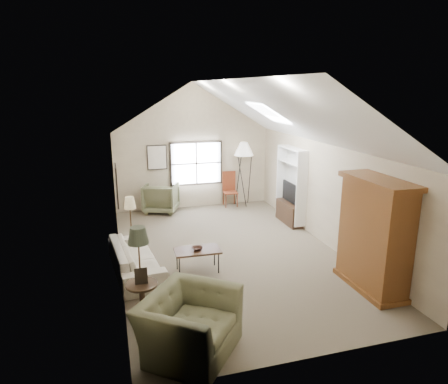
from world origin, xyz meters
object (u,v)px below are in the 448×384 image
object	(u,v)px
armoire	(374,235)
sofa	(136,259)
armchair_near	(189,324)
side_chair	(230,189)
armchair_far	(161,198)
coffee_table	(198,260)
side_table	(142,298)

from	to	relation	value
armoire	sofa	bearing A→B (deg)	156.26
armchair_near	side_chair	distance (m)	7.58
armchair_near	armchair_far	distance (m)	7.07
armoire	coffee_table	bearing A→B (deg)	152.16
armchair_far	side_chair	xyz separation A→B (m)	(2.27, 0.00, 0.11)
side_chair	sofa	bearing A→B (deg)	-125.43
sofa	armchair_near	distance (m)	2.93
coffee_table	side_table	size ratio (longest dim) A/B	1.75
armoire	armchair_near	distance (m)	3.97
armchair_near	armchair_far	world-z (taller)	armchair_far
armchair_far	side_table	size ratio (longest dim) A/B	1.83
armoire	armchair_far	size ratio (longest dim) A/B	2.17
armoire	sofa	distance (m)	4.85
sofa	armchair_far	distance (m)	4.32
armchair_near	side_chair	size ratio (longest dim) A/B	1.21
side_table	side_chair	size ratio (longest dim) A/B	0.49
sofa	side_table	world-z (taller)	sofa
coffee_table	side_table	xyz separation A→B (m)	(-1.27, -1.31, 0.03)
armchair_near	armchair_far	bearing A→B (deg)	34.50
coffee_table	side_table	bearing A→B (deg)	-134.14
armoire	side_table	size ratio (longest dim) A/B	3.97
coffee_table	side_table	distance (m)	1.83
armoire	coffee_table	xyz separation A→B (m)	(-3.11, 1.64, -0.85)
armoire	side_chair	xyz separation A→B (m)	(-1.01, 6.10, -0.53)
sofa	armchair_near	xyz separation A→B (m)	(0.58, -2.87, 0.13)
sofa	armoire	bearing A→B (deg)	-119.86
coffee_table	side_chair	bearing A→B (deg)	64.81
armchair_near	sofa	bearing A→B (deg)	50.11
armchair_far	side_chair	bearing A→B (deg)	-157.87
coffee_table	armchair_far	bearing A→B (deg)	92.26
armoire	coffee_table	size ratio (longest dim) A/B	2.27
coffee_table	armoire	bearing A→B (deg)	-27.84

